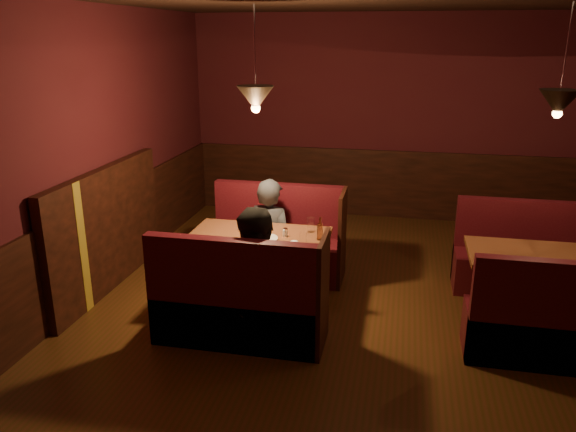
% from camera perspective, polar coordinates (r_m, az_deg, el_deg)
% --- Properties ---
extents(room, '(6.02, 7.02, 2.92)m').
position_cam_1_polar(room, '(4.96, 7.03, -0.33)').
color(room, '#5B2C16').
rests_on(room, ground).
extents(main_table, '(1.36, 0.83, 0.95)m').
position_cam_1_polar(main_table, '(5.54, -2.90, -3.64)').
color(main_table, brown).
rests_on(main_table, ground).
extents(main_bench_far, '(1.50, 0.53, 1.02)m').
position_cam_1_polar(main_bench_far, '(6.32, -0.97, -3.13)').
color(main_bench_far, '#450911').
rests_on(main_bench_far, ground).
extents(main_bench_near, '(1.50, 0.53, 1.02)m').
position_cam_1_polar(main_bench_near, '(4.95, -4.96, -9.42)').
color(main_bench_near, '#450911').
rests_on(main_bench_near, ground).
extents(second_table, '(1.21, 0.77, 0.68)m').
position_cam_1_polar(second_table, '(5.69, 23.72, -5.21)').
color(second_table, brown).
rests_on(second_table, ground).
extents(second_bench_far, '(1.34, 0.50, 0.96)m').
position_cam_1_polar(second_bench_far, '(6.42, 22.53, -4.40)').
color(second_bench_far, '#450911').
rests_on(second_bench_far, ground).
extents(second_bench_near, '(1.34, 0.50, 0.96)m').
position_cam_1_polar(second_bench_near, '(5.14, 25.28, -10.41)').
color(second_bench_near, '#450911').
rests_on(second_bench_near, ground).
extents(diner_a, '(0.63, 0.49, 1.51)m').
position_cam_1_polar(diner_a, '(6.00, -1.86, 0.06)').
color(diner_a, '#303136').
rests_on(diner_a, ground).
extents(diner_b, '(0.83, 0.68, 1.56)m').
position_cam_1_polar(diner_b, '(4.81, -2.88, -4.24)').
color(diner_b, black).
rests_on(diner_b, ground).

